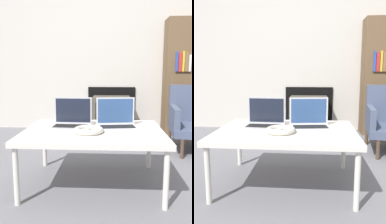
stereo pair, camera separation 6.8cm
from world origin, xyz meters
TOP-DOWN VIEW (x-y plane):
  - ground_plane at (0.00, 0.00)m, footprint 14.00×14.00m
  - wall_back at (0.00, 2.23)m, footprint 7.00×0.08m
  - table at (0.00, 0.34)m, footprint 1.01×0.76m
  - laptop_left at (-0.18, 0.42)m, footprint 0.31×0.23m
  - laptop_right at (0.17, 0.42)m, footprint 0.33×0.26m
  - headphones at (-0.03, 0.24)m, footprint 0.21×0.21m
  - phone at (0.19, 0.14)m, footprint 0.07×0.14m
  - tv at (0.14, 1.97)m, footprint 0.51×0.42m

SIDE VIEW (x-z plane):
  - ground_plane at x=0.00m, z-range 0.00..0.00m
  - tv at x=0.14m, z-range 0.00..0.50m
  - table at x=0.00m, z-range 0.18..0.60m
  - phone at x=0.19m, z-range 0.42..0.43m
  - headphones at x=-0.03m, z-range 0.42..0.46m
  - laptop_left at x=-0.18m, z-range 0.36..0.58m
  - laptop_right at x=0.17m, z-range 0.36..0.58m
  - wall_back at x=0.00m, z-range -0.01..2.59m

